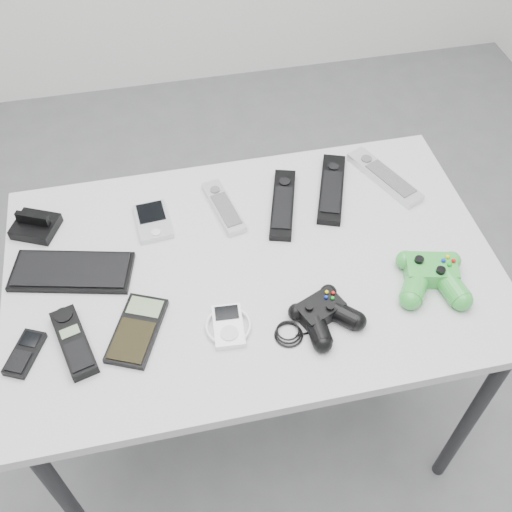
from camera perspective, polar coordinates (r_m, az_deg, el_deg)
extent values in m
plane|color=#5E5E62|center=(1.86, -3.09, -14.87)|extent=(3.50, 3.50, 0.00)
cube|color=#ADADB0|center=(1.28, -0.34, -1.23)|extent=(1.04, 0.67, 0.03)
cylinder|color=black|center=(1.47, -17.39, -21.56)|extent=(0.03, 0.03, 0.67)
cylinder|color=black|center=(1.57, 19.73, -14.36)|extent=(0.03, 0.03, 0.67)
cylinder|color=black|center=(1.75, -17.62, -3.61)|extent=(0.03, 0.03, 0.67)
cylinder|color=black|center=(1.83, 12.40, 1.28)|extent=(0.03, 0.03, 0.67)
cube|color=black|center=(1.31, -17.13, -1.39)|extent=(0.27, 0.16, 0.02)
cube|color=black|center=(1.41, -20.37, 3.01)|extent=(0.12, 0.11, 0.05)
cube|color=silver|center=(1.36, -9.80, 3.31)|extent=(0.08, 0.12, 0.02)
cube|color=silver|center=(1.38, -3.12, 4.72)|extent=(0.08, 0.18, 0.02)
cube|color=black|center=(1.38, 2.58, 5.01)|extent=(0.11, 0.22, 0.02)
cube|color=black|center=(1.43, 7.21, 6.43)|extent=(0.13, 0.23, 0.02)
cube|color=silver|center=(1.48, 12.12, 7.44)|extent=(0.13, 0.22, 0.02)
cube|color=black|center=(1.22, -21.17, -8.63)|extent=(0.08, 0.11, 0.02)
cube|color=black|center=(1.20, -16.97, -7.82)|extent=(0.09, 0.17, 0.02)
cube|color=black|center=(1.19, -11.27, -6.92)|extent=(0.14, 0.18, 0.02)
cube|color=white|center=(1.17, -2.66, -6.65)|extent=(0.10, 0.10, 0.02)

